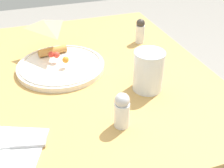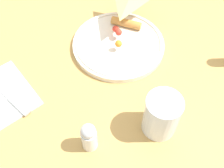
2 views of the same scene
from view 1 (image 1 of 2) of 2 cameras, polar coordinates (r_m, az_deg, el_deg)
name	(u,v)px [view 1 (image 1 of 2)]	position (r m, az deg, el deg)	size (l,w,h in m)	color
dining_table	(55,107)	(0.92, -11.55, -4.68)	(0.95, 0.88, 0.75)	tan
plate_pizza	(61,64)	(0.88, -10.41, 3.93)	(0.27, 0.27, 0.05)	silver
milk_glass	(148,73)	(0.76, 7.37, 2.29)	(0.08, 0.08, 0.11)	white
napkin_folded	(0,147)	(0.65, -21.71, -11.82)	(0.21, 0.18, 0.00)	white
butter_knife	(5,145)	(0.65, -20.96, -11.53)	(0.19, 0.06, 0.01)	#B2B2B7
salt_shaker	(122,110)	(0.63, 2.04, -5.31)	(0.04, 0.04, 0.09)	white
pepper_shaker	(140,31)	(1.03, 5.75, 10.72)	(0.03, 0.03, 0.09)	silver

